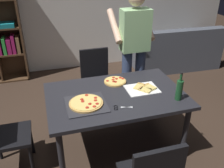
{
  "coord_description": "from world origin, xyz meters",
  "views": [
    {
      "loc": [
        -0.71,
        -2.26,
        2.14
      ],
      "look_at": [
        0.0,
        0.15,
        0.8
      ],
      "focal_mm": 39.93,
      "sensor_mm": 36.0,
      "label": 1
    }
  ],
  "objects_px": {
    "wine_bottle": "(179,89)",
    "couch": "(175,53)",
    "second_pizza_plain": "(115,81)",
    "dining_table": "(116,100)",
    "kitchen_scissors": "(120,107)",
    "person_serving_pizza": "(134,46)",
    "chair_far_side": "(96,76)",
    "pepperoni_pizza_on_tray": "(86,103)",
    "chair_left_end": "(0,132)"
  },
  "relations": [
    {
      "from": "chair_far_side",
      "to": "pepperoni_pizza_on_tray",
      "type": "xyz_separation_m",
      "value": [
        -0.36,
        -1.09,
        0.25
      ]
    },
    {
      "from": "person_serving_pizza",
      "to": "second_pizza_plain",
      "type": "xyz_separation_m",
      "value": [
        -0.42,
        -0.48,
        -0.24
      ]
    },
    {
      "from": "dining_table",
      "to": "second_pizza_plain",
      "type": "xyz_separation_m",
      "value": [
        0.08,
        0.27,
        0.09
      ]
    },
    {
      "from": "pepperoni_pizza_on_tray",
      "to": "kitchen_scissors",
      "type": "xyz_separation_m",
      "value": [
        0.31,
        -0.15,
        -0.01
      ]
    },
    {
      "from": "person_serving_pizza",
      "to": "dining_table",
      "type": "bearing_deg",
      "value": -123.07
    },
    {
      "from": "chair_left_end",
      "to": "second_pizza_plain",
      "type": "relative_size",
      "value": 3.41
    },
    {
      "from": "second_pizza_plain",
      "to": "chair_left_end",
      "type": "bearing_deg",
      "value": -168.21
    },
    {
      "from": "dining_table",
      "to": "chair_left_end",
      "type": "relative_size",
      "value": 1.68
    },
    {
      "from": "chair_left_end",
      "to": "person_serving_pizza",
      "type": "xyz_separation_m",
      "value": [
        1.73,
        0.76,
        0.49
      ]
    },
    {
      "from": "chair_left_end",
      "to": "couch",
      "type": "relative_size",
      "value": 0.52
    },
    {
      "from": "wine_bottle",
      "to": "kitchen_scissors",
      "type": "distance_m",
      "value": 0.66
    },
    {
      "from": "dining_table",
      "to": "chair_far_side",
      "type": "relative_size",
      "value": 1.68
    },
    {
      "from": "wine_bottle",
      "to": "second_pizza_plain",
      "type": "xyz_separation_m",
      "value": [
        -0.53,
        0.56,
        -0.11
      ]
    },
    {
      "from": "chair_far_side",
      "to": "kitchen_scissors",
      "type": "bearing_deg",
      "value": -92.04
    },
    {
      "from": "dining_table",
      "to": "couch",
      "type": "bearing_deg",
      "value": 46.31
    },
    {
      "from": "chair_far_side",
      "to": "chair_left_end",
      "type": "relative_size",
      "value": 1.0
    },
    {
      "from": "chair_far_side",
      "to": "couch",
      "type": "xyz_separation_m",
      "value": [
        1.9,
        1.01,
        -0.21
      ]
    },
    {
      "from": "wine_bottle",
      "to": "pepperoni_pizza_on_tray",
      "type": "bearing_deg",
      "value": 169.89
    },
    {
      "from": "chair_far_side",
      "to": "person_serving_pizza",
      "type": "bearing_deg",
      "value": -24.1
    },
    {
      "from": "chair_far_side",
      "to": "couch",
      "type": "relative_size",
      "value": 0.52
    },
    {
      "from": "couch",
      "to": "second_pizza_plain",
      "type": "xyz_separation_m",
      "value": [
        -1.82,
        -1.71,
        0.46
      ]
    },
    {
      "from": "kitchen_scissors",
      "to": "dining_table",
      "type": "bearing_deg",
      "value": 80.71
    },
    {
      "from": "chair_far_side",
      "to": "wine_bottle",
      "type": "xyz_separation_m",
      "value": [
        0.6,
        -1.27,
        0.36
      ]
    },
    {
      "from": "pepperoni_pizza_on_tray",
      "to": "second_pizza_plain",
      "type": "xyz_separation_m",
      "value": [
        0.43,
        0.39,
        -0.0
      ]
    },
    {
      "from": "wine_bottle",
      "to": "couch",
      "type": "bearing_deg",
      "value": 60.34
    },
    {
      "from": "dining_table",
      "to": "chair_left_end",
      "type": "height_order",
      "value": "chair_left_end"
    },
    {
      "from": "chair_left_end",
      "to": "wine_bottle",
      "type": "xyz_separation_m",
      "value": [
        1.84,
        -0.29,
        0.36
      ]
    },
    {
      "from": "pepperoni_pizza_on_tray",
      "to": "dining_table",
      "type": "bearing_deg",
      "value": 18.45
    },
    {
      "from": "chair_far_side",
      "to": "pepperoni_pizza_on_tray",
      "type": "relative_size",
      "value": 2.2
    },
    {
      "from": "wine_bottle",
      "to": "kitchen_scissors",
      "type": "height_order",
      "value": "wine_bottle"
    },
    {
      "from": "chair_left_end",
      "to": "couch",
      "type": "xyz_separation_m",
      "value": [
        3.14,
        1.99,
        -0.21
      ]
    },
    {
      "from": "second_pizza_plain",
      "to": "chair_far_side",
      "type": "bearing_deg",
      "value": 96.17
    },
    {
      "from": "wine_bottle",
      "to": "chair_far_side",
      "type": "bearing_deg",
      "value": 115.43
    },
    {
      "from": "dining_table",
      "to": "second_pizza_plain",
      "type": "relative_size",
      "value": 5.72
    },
    {
      "from": "chair_left_end",
      "to": "wine_bottle",
      "type": "relative_size",
      "value": 2.85
    },
    {
      "from": "couch",
      "to": "dining_table",
      "type": "bearing_deg",
      "value": -133.69
    },
    {
      "from": "chair_far_side",
      "to": "kitchen_scissors",
      "type": "relative_size",
      "value": 4.53
    },
    {
      "from": "couch",
      "to": "wine_bottle",
      "type": "distance_m",
      "value": 2.68
    },
    {
      "from": "chair_left_end",
      "to": "couch",
      "type": "height_order",
      "value": "chair_left_end"
    },
    {
      "from": "dining_table",
      "to": "kitchen_scissors",
      "type": "height_order",
      "value": "kitchen_scissors"
    },
    {
      "from": "dining_table",
      "to": "wine_bottle",
      "type": "distance_m",
      "value": 0.7
    },
    {
      "from": "dining_table",
      "to": "kitchen_scissors",
      "type": "bearing_deg",
      "value": -99.29
    },
    {
      "from": "chair_left_end",
      "to": "chair_far_side",
      "type": "bearing_deg",
      "value": 38.18
    },
    {
      "from": "chair_far_side",
      "to": "wine_bottle",
      "type": "height_order",
      "value": "wine_bottle"
    },
    {
      "from": "person_serving_pizza",
      "to": "second_pizza_plain",
      "type": "height_order",
      "value": "person_serving_pizza"
    },
    {
      "from": "couch",
      "to": "pepperoni_pizza_on_tray",
      "type": "height_order",
      "value": "couch"
    },
    {
      "from": "chair_far_side",
      "to": "kitchen_scissors",
      "type": "height_order",
      "value": "chair_far_side"
    },
    {
      "from": "dining_table",
      "to": "couch",
      "type": "distance_m",
      "value": 2.77
    },
    {
      "from": "wine_bottle",
      "to": "second_pizza_plain",
      "type": "height_order",
      "value": "wine_bottle"
    },
    {
      "from": "dining_table",
      "to": "person_serving_pizza",
      "type": "relative_size",
      "value": 0.86
    }
  ]
}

